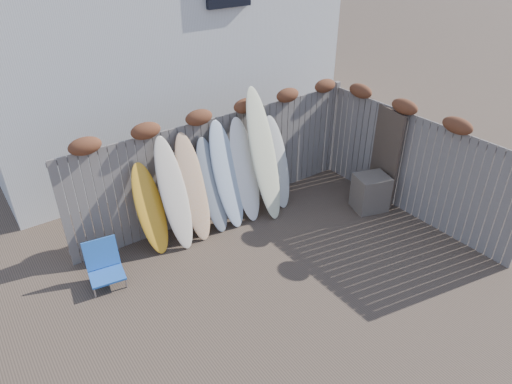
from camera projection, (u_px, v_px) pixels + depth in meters
ground at (298, 273)px, 7.63m from camera, size 80.00×80.00×0.00m
back_fence at (222, 157)px, 8.71m from camera, size 6.05×0.28×2.24m
right_fence at (412, 159)px, 8.71m from camera, size 0.28×4.40×2.24m
house at (142, 11)px, 10.74m from camera, size 8.50×5.50×6.33m
beach_chair at (104, 264)px, 7.32m from camera, size 0.61×0.64×0.71m
wooden_crate at (370, 192)px, 9.15m from camera, size 0.76×0.69×0.74m
lattice_panel at (377, 151)px, 9.36m from camera, size 0.35×1.30×1.98m
surfboard_0 at (150, 209)px, 7.82m from camera, size 0.55×0.64×1.63m
surfboard_1 at (174, 194)px, 7.88m from camera, size 0.53×0.74×2.00m
surfboard_2 at (193, 188)px, 8.11m from camera, size 0.51×0.70×1.95m
surfboard_3 at (212, 186)px, 8.35m from camera, size 0.52×0.66×1.77m
surfboard_4 at (227, 175)px, 8.45m from camera, size 0.60×0.76×2.01m
surfboard_5 at (245, 170)px, 8.65m from camera, size 0.54×0.72×1.97m
surfboard_6 at (264, 155)px, 8.62m from camera, size 0.58×0.89×2.49m
surfboard_7 at (277, 163)px, 9.07m from camera, size 0.52×0.66×1.83m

